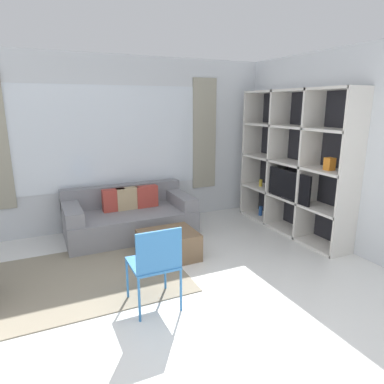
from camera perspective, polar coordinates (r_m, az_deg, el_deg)
ground_plane at (r=3.08m, az=2.63°, el=-25.23°), size 16.00×16.00×0.00m
wall_back at (r=5.62m, az=-13.43°, el=7.81°), size 6.55×0.11×2.70m
wall_right at (r=5.40m, az=20.54°, el=6.97°), size 0.07×4.55×2.70m
area_rug at (r=4.29m, az=-18.48°, el=-13.58°), size 2.39×1.68×0.01m
shelving_unit at (r=5.50m, az=16.72°, el=4.53°), size 0.41×2.20×2.18m
couch_main at (r=5.37m, az=-10.42°, el=-4.15°), size 1.90×0.98×0.73m
ottoman at (r=4.53m, az=-3.95°, el=-8.84°), size 0.72×0.59×0.36m
folding_chair at (r=3.35m, az=-6.13°, el=-11.31°), size 0.44×0.46×0.86m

